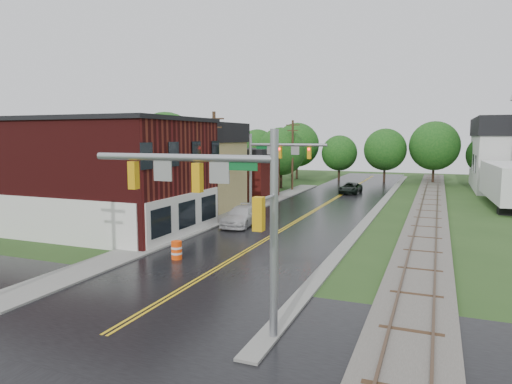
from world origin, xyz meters
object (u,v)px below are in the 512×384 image
Objects in this scene: tree_left_a at (90,156)px; suv_dark at (351,188)px; utility_pole_b at (214,163)px; pickup_white at (241,216)px; traffic_signal_near at (217,193)px; utility_pole_c at (292,154)px; tree_left_b at (167,147)px; traffic_signal_far at (272,158)px; semi_trailer at (506,182)px; construction_barrel at (177,250)px; brick_building at (103,174)px; tree_left_e at (282,152)px; tree_left_c at (229,156)px.

tree_left_a is 30.24m from suv_dark.
utility_pole_b reaches higher than pickup_white.
utility_pole_c reaches higher than traffic_signal_near.
tree_left_a reaches higher than suv_dark.
pickup_white is at bearing -39.48° from tree_left_b.
utility_pole_b reaches higher than traffic_signal_far.
utility_pole_b is 22.00m from utility_pole_c.
traffic_signal_far is 0.53× the size of semi_trailer.
tree_left_b is 9.14× the size of construction_barrel.
construction_barrel is at bearing -88.27° from traffic_signal_far.
tree_left_b reaches higher than traffic_signal_far.
utility_pole_c is at bearing 96.40° from construction_barrel.
utility_pole_c is (-3.33, 17.00, -0.25)m from traffic_signal_far.
brick_building is 9.03m from utility_pole_b.
brick_building is 11.54m from construction_barrel.
utility_pole_c is 1.04× the size of tree_left_a.
traffic_signal_far is 0.90× the size of tree_left_e.
utility_pole_b is 29.00m from semi_trailer.
brick_building is at bearing -72.39° from tree_left_b.
construction_barrel is (9.54, -5.39, -3.62)m from brick_building.
suv_dark is (-2.67, 41.53, -4.31)m from traffic_signal_near.
tree_left_e is 1.60× the size of pickup_white.
traffic_signal_far is 8.10m from pickup_white.
pickup_white is 0.37× the size of semi_trailer.
utility_pole_b is at bearing -85.10° from tree_left_e.
traffic_signal_far is at bearing -78.91° from utility_pole_c.
tree_left_e is 1.73× the size of suv_dark.
traffic_signal_near is 1.44× the size of pickup_white.
traffic_signal_near is at bearing -76.26° from utility_pole_c.
tree_left_c reaches higher than traffic_signal_near.
utility_pole_c is at bearing 167.06° from semi_trailer.
tree_left_a is 0.89× the size of tree_left_b.
tree_left_b is 2.06× the size of suv_dark.
brick_building is 1.03× the size of semi_trailer.
construction_barrel is at bearing -29.47° from brick_building.
tree_left_a reaches higher than brick_building.
utility_pole_c reaches higher than construction_barrel.
tree_left_c is 0.94× the size of tree_left_e.
traffic_signal_far is 0.82× the size of utility_pole_c.
tree_left_c is at bearing 93.14° from brick_building.
tree_left_b is 0.70× the size of semi_trailer.
tree_left_e is (-12.32, 43.90, -0.16)m from traffic_signal_near.
tree_left_b is (-5.36, 16.90, 1.57)m from brick_building.
pickup_white is 27.59m from semi_trailer.
tree_left_b is (2.00, 10.00, 0.60)m from tree_left_a.
semi_trailer is at bearing 34.92° from utility_pole_b.
traffic_signal_far is 17.96m from construction_barrel.
brick_building is 31.12m from tree_left_e.
pickup_white is (14.33, -11.81, -4.98)m from tree_left_b.
utility_pole_c is 0.65× the size of semi_trailer.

